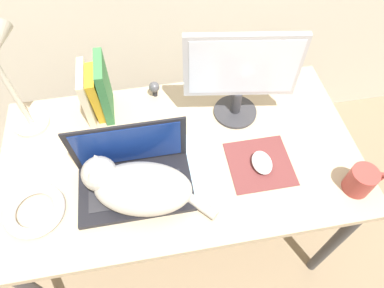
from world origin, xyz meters
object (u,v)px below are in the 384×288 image
at_px(cat, 137,186).
at_px(webcam, 154,88).
at_px(external_monitor, 241,74).
at_px(computer_mouse, 262,163).
at_px(cable_coil, 35,210).
at_px(mug, 361,180).
at_px(book_row, 97,91).
at_px(desk_lamp, 3,63).
at_px(notepad, 195,166).
at_px(laptop, 134,175).

xyz_separation_m(cat, webcam, (0.10, 0.45, -0.03)).
bearing_deg(external_monitor, computer_mouse, -82.87).
distance_m(cable_coil, mug, 1.06).
height_order(book_row, cable_coil, book_row).
bearing_deg(cat, desk_lamp, 134.50).
bearing_deg(cable_coil, book_row, 60.81).
relative_size(external_monitor, notepad, 1.38).
bearing_deg(computer_mouse, external_monitor, 97.13).
relative_size(laptop, book_row, 1.55).
relative_size(laptop, desk_lamp, 0.78).
bearing_deg(book_row, cable_coil, -119.19).
distance_m(cat, desk_lamp, 0.55).
relative_size(book_row, webcam, 3.56).
height_order(laptop, computer_mouse, laptop).
bearing_deg(book_row, desk_lamp, -167.14).
xyz_separation_m(external_monitor, cable_coil, (-0.74, -0.30, -0.19)).
bearing_deg(book_row, external_monitor, -11.33).
relative_size(notepad, webcam, 4.24).
distance_m(computer_mouse, book_row, 0.66).
xyz_separation_m(webcam, mug, (0.62, -0.54, 0.01)).
relative_size(cat, computer_mouse, 4.24).
bearing_deg(mug, book_row, 149.22).
bearing_deg(laptop, desk_lamp, 138.82).
relative_size(computer_mouse, notepad, 0.34).
distance_m(laptop, external_monitor, 0.50).
relative_size(external_monitor, computer_mouse, 4.10).
xyz_separation_m(computer_mouse, book_row, (-0.54, 0.35, 0.09)).
distance_m(external_monitor, notepad, 0.36).
bearing_deg(external_monitor, desk_lamp, 176.20).
bearing_deg(external_monitor, laptop, -149.47).
height_order(computer_mouse, desk_lamp, desk_lamp).
xyz_separation_m(book_row, notepad, (0.31, -0.32, -0.10)).
bearing_deg(notepad, webcam, 105.10).
bearing_deg(webcam, mug, -41.23).
distance_m(book_row, webcam, 0.23).
distance_m(cable_coil, webcam, 0.63).
xyz_separation_m(book_row, cable_coil, (-0.22, -0.40, -0.09)).
bearing_deg(cat, webcam, 76.93).
bearing_deg(external_monitor, mug, -50.82).
bearing_deg(mug, desk_lamp, 157.43).
distance_m(laptop, mug, 0.75).
relative_size(cable_coil, mug, 1.47).
relative_size(laptop, notepad, 1.30).
distance_m(external_monitor, book_row, 0.53).
distance_m(cat, computer_mouse, 0.44).
bearing_deg(notepad, external_monitor, 47.10).
xyz_separation_m(desk_lamp, cable_coil, (0.01, -0.35, -0.31)).
height_order(notepad, webcam, webcam).
height_order(cat, book_row, book_row).
height_order(book_row, desk_lamp, desk_lamp).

